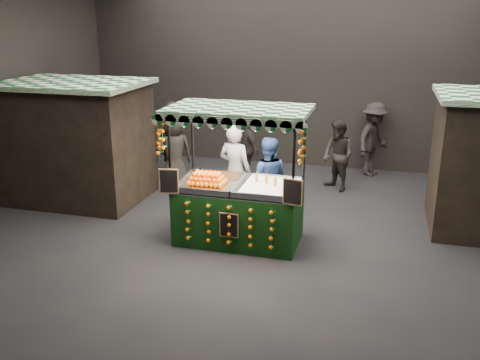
# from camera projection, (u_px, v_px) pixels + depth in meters

# --- Properties ---
(ground) EXTENTS (12.00, 12.00, 0.00)m
(ground) POSITION_uv_depth(u_px,v_px,m) (263.00, 236.00, 9.84)
(ground) COLOR black
(ground) RESTS_ON ground
(market_hall) EXTENTS (12.10, 10.10, 5.05)m
(market_hall) POSITION_uv_depth(u_px,v_px,m) (266.00, 50.00, 8.80)
(market_hall) COLOR black
(market_hall) RESTS_ON ground
(neighbour_stall_left) EXTENTS (3.00, 2.20, 2.60)m
(neighbour_stall_left) POSITION_uv_depth(u_px,v_px,m) (77.00, 141.00, 11.46)
(neighbour_stall_left) COLOR black
(neighbour_stall_left) RESTS_ON ground
(juice_stall) EXTENTS (2.53, 1.49, 2.45)m
(juice_stall) POSITION_uv_depth(u_px,v_px,m) (239.00, 202.00, 9.40)
(juice_stall) COLOR black
(juice_stall) RESTS_ON ground
(vendor_grey) EXTENTS (0.78, 0.61, 1.91)m
(vendor_grey) POSITION_uv_depth(u_px,v_px,m) (235.00, 171.00, 10.52)
(vendor_grey) COLOR gray
(vendor_grey) RESTS_ON ground
(vendor_blue) EXTENTS (0.91, 0.75, 1.70)m
(vendor_blue) POSITION_uv_depth(u_px,v_px,m) (267.00, 179.00, 10.37)
(vendor_blue) COLOR navy
(vendor_blue) RESTS_ON ground
(shopper_0) EXTENTS (0.72, 0.50, 1.88)m
(shopper_0) POSITION_uv_depth(u_px,v_px,m) (173.00, 140.00, 13.18)
(shopper_0) COLOR black
(shopper_0) RESTS_ON ground
(shopper_1) EXTENTS (1.01, 1.01, 1.65)m
(shopper_1) POSITION_uv_depth(u_px,v_px,m) (338.00, 156.00, 12.15)
(shopper_1) COLOR black
(shopper_1) RESTS_ON ground
(shopper_2) EXTENTS (0.96, 0.94, 1.62)m
(shopper_2) POSITION_uv_depth(u_px,v_px,m) (247.00, 149.00, 12.81)
(shopper_2) COLOR #2D2924
(shopper_2) RESTS_ON ground
(shopper_3) EXTENTS (1.17, 1.39, 1.87)m
(shopper_3) POSITION_uv_depth(u_px,v_px,m) (374.00, 139.00, 13.25)
(shopper_3) COLOR black
(shopper_3) RESTS_ON ground
(shopper_4) EXTENTS (1.01, 0.96, 1.74)m
(shopper_4) POSITION_uv_depth(u_px,v_px,m) (174.00, 152.00, 12.28)
(shopper_4) COLOR #2C2824
(shopper_4) RESTS_ON ground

